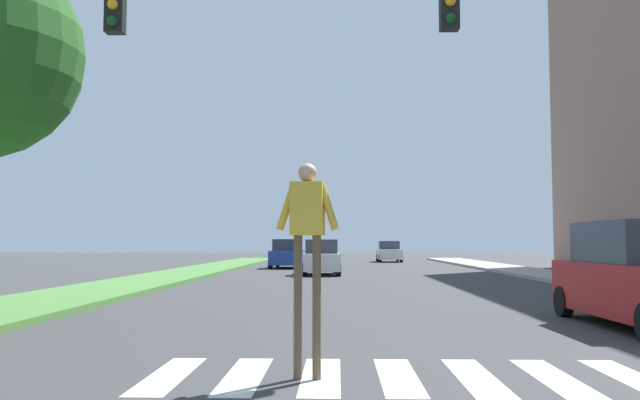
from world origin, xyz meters
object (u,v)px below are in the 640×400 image
(pedestrian_performer, at_px, (307,234))
(traffic_light_gantry, at_px, (113,55))
(sedan_distant, at_px, (287,255))
(sedan_midblock, at_px, (321,258))
(sedan_far_horizon, at_px, (389,252))

(pedestrian_performer, bearing_deg, traffic_light_gantry, 147.70)
(pedestrian_performer, height_order, sedan_distant, pedestrian_performer)
(pedestrian_performer, relative_size, sedan_midblock, 0.61)
(sedan_midblock, bearing_deg, sedan_distant, 105.42)
(sedan_midblock, bearing_deg, sedan_far_horizon, 76.67)
(traffic_light_gantry, height_order, sedan_midblock, traffic_light_gantry)
(traffic_light_gantry, distance_m, sedan_far_horizon, 43.71)
(pedestrian_performer, height_order, sedan_midblock, pedestrian_performer)
(traffic_light_gantry, height_order, sedan_far_horizon, traffic_light_gantry)
(pedestrian_performer, distance_m, sedan_midblock, 23.94)
(traffic_light_gantry, distance_m, sedan_midblock, 22.45)
(pedestrian_performer, bearing_deg, sedan_distant, 94.87)
(sedan_far_horizon, bearing_deg, traffic_light_gantry, -99.90)
(sedan_far_horizon, bearing_deg, sedan_distant, -119.79)
(pedestrian_performer, height_order, sedan_far_horizon, pedestrian_performer)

